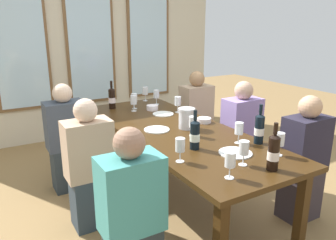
{
  "coord_description": "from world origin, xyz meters",
  "views": [
    {
      "loc": [
        -1.51,
        -2.46,
        1.68
      ],
      "look_at": [
        0.0,
        0.14,
        0.79
      ],
      "focal_mm": 35.5,
      "sensor_mm": 36.0,
      "label": 1
    }
  ],
  "objects": [
    {
      "name": "back_wall_with_windows",
      "position": [
        0.0,
        2.42,
        1.45
      ],
      "size": [
        4.13,
        0.1,
        2.9
      ],
      "color": "beige",
      "rests_on": "ground"
    },
    {
      "name": "wine_glass_6",
      "position": [
        -0.36,
        -0.65,
        0.86
      ],
      "size": [
        0.07,
        0.07,
        0.17
      ],
      "color": "white",
      "rests_on": "dining_table"
    },
    {
      "name": "wine_glass_7",
      "position": [
        0.24,
        -0.57,
        0.86
      ],
      "size": [
        0.07,
        0.07,
        0.17
      ],
      "color": "white",
      "rests_on": "dining_table"
    },
    {
      "name": "wine_glass_5",
      "position": [
        -0.23,
        -1.02,
        0.86
      ],
      "size": [
        0.07,
        0.07,
        0.17
      ],
      "color": "white",
      "rests_on": "dining_table"
    },
    {
      "name": "seated_person_5",
      "position": [
        0.81,
        -0.78,
        0.53
      ],
      "size": [
        0.38,
        0.24,
        1.11
      ],
      "color": "#362D33",
      "rests_on": "ground"
    },
    {
      "name": "wine_glass_1",
      "position": [
        0.02,
        -0.24,
        0.86
      ],
      "size": [
        0.07,
        0.07,
        0.17
      ],
      "color": "white",
      "rests_on": "dining_table"
    },
    {
      "name": "ground_plane",
      "position": [
        0.0,
        0.0,
        0.0
      ],
      "size": [
        12.0,
        12.0,
        0.0
      ],
      "primitive_type": "plane",
      "color": "olive"
    },
    {
      "name": "wine_bottle_1",
      "position": [
        0.38,
        -0.66,
        0.86
      ],
      "size": [
        0.08,
        0.08,
        0.32
      ],
      "color": "black",
      "rests_on": "dining_table"
    },
    {
      "name": "tasting_bowl_0",
      "position": [
        0.35,
        0.03,
        0.76
      ],
      "size": [
        0.14,
        0.14,
        0.05
      ],
      "primitive_type": "cylinder",
      "color": "white",
      "rests_on": "dining_table"
    },
    {
      "name": "wine_glass_8",
      "position": [
        0.27,
        1.16,
        0.86
      ],
      "size": [
        0.07,
        0.07,
        0.17
      ],
      "color": "white",
      "rests_on": "dining_table"
    },
    {
      "name": "tasting_bowl_1",
      "position": [
        0.13,
        0.71,
        0.77
      ],
      "size": [
        0.13,
        0.13,
        0.05
      ],
      "primitive_type": "cylinder",
      "color": "white",
      "rests_on": "dining_table"
    },
    {
      "name": "metal_pitcher",
      "position": [
        0.1,
        -0.03,
        0.84
      ],
      "size": [
        0.16,
        0.16,
        0.19
      ],
      "color": "silver",
      "rests_on": "dining_table"
    },
    {
      "name": "seated_person_3",
      "position": [
        0.81,
        0.01,
        0.53
      ],
      "size": [
        0.38,
        0.24,
        1.11
      ],
      "color": "#2D393F",
      "rests_on": "ground"
    },
    {
      "name": "wine_glass_0",
      "position": [
        -0.02,
        0.86,
        0.86
      ],
      "size": [
        0.07,
        0.07,
        0.17
      ],
      "color": "white",
      "rests_on": "dining_table"
    },
    {
      "name": "wine_glass_9",
      "position": [
        0.3,
        0.92,
        0.86
      ],
      "size": [
        0.07,
        0.07,
        0.17
      ],
      "color": "white",
      "rests_on": "dining_table"
    },
    {
      "name": "seated_person_4",
      "position": [
        -0.81,
        -0.82,
        0.53
      ],
      "size": [
        0.38,
        0.24,
        1.11
      ],
      "color": "#283132",
      "rests_on": "ground"
    },
    {
      "name": "wine_glass_3",
      "position": [
        0.32,
        0.48,
        0.86
      ],
      "size": [
        0.07,
        0.07,
        0.17
      ],
      "color": "white",
      "rests_on": "dining_table"
    },
    {
      "name": "seated_person_2",
      "position": [
        -0.81,
        0.03,
        0.53
      ],
      "size": [
        0.38,
        0.24,
        1.11
      ],
      "color": "#2D3942",
      "rests_on": "ground"
    },
    {
      "name": "white_plate_2",
      "position": [
        -0.17,
        0.05,
        0.74
      ],
      "size": [
        0.23,
        0.23,
        0.01
      ],
      "primitive_type": "cylinder",
      "color": "white",
      "rests_on": "dining_table"
    },
    {
      "name": "wine_glass_10",
      "position": [
        0.32,
        -0.92,
        0.86
      ],
      "size": [
        0.07,
        0.07,
        0.17
      ],
      "color": "white",
      "rests_on": "dining_table"
    },
    {
      "name": "seated_person_0",
      "position": [
        -0.81,
        0.79,
        0.53
      ],
      "size": [
        0.38,
        0.24,
        1.11
      ],
      "color": "#2A343B",
      "rests_on": "ground"
    },
    {
      "name": "wine_glass_2",
      "position": [
        -0.02,
        -0.91,
        0.86
      ],
      "size": [
        0.07,
        0.07,
        0.17
      ],
      "color": "white",
      "rests_on": "dining_table"
    },
    {
      "name": "white_plate_0",
      "position": [
        0.07,
        -0.73,
        0.74
      ],
      "size": [
        0.25,
        0.25,
        0.01
      ],
      "primitive_type": "cylinder",
      "color": "white",
      "rests_on": "dining_table"
    },
    {
      "name": "dining_table",
      "position": [
        0.0,
        0.0,
        0.67
      ],
      "size": [
        0.93,
        2.46,
        0.74
      ],
      "color": "#39230E",
      "rests_on": "ground"
    },
    {
      "name": "wine_bottle_3",
      "position": [
        -0.13,
        -0.5,
        0.86
      ],
      "size": [
        0.08,
        0.08,
        0.31
      ],
      "color": "black",
      "rests_on": "dining_table"
    },
    {
      "name": "seated_person_1",
      "position": [
        0.81,
        0.83,
        0.53
      ],
      "size": [
        0.38,
        0.24,
        1.11
      ],
      "color": "#323533",
      "rests_on": "ground"
    },
    {
      "name": "wine_bottle_0",
      "position": [
        -0.23,
        1.0,
        0.86
      ],
      "size": [
        0.08,
        0.08,
        0.32
      ],
      "color": "black",
      "rests_on": "dining_table"
    },
    {
      "name": "white_plate_1",
      "position": [
        0.15,
        0.49,
        0.74
      ],
      "size": [
        0.22,
        0.22,
        0.01
      ],
      "primitive_type": "cylinder",
      "color": "white",
      "rests_on": "dining_table"
    },
    {
      "name": "wine_glass_4",
      "position": [
        -0.06,
        0.77,
        0.86
      ],
      "size": [
        0.07,
        0.07,
        0.17
      ],
      "color": "white",
      "rests_on": "dining_table"
    },
    {
      "name": "wine_bottle_2",
      "position": [
        0.09,
        -1.07,
        0.87
      ],
      "size": [
        0.08,
        0.08,
        0.33
      ],
      "color": "black",
      "rests_on": "dining_table"
    }
  ]
}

